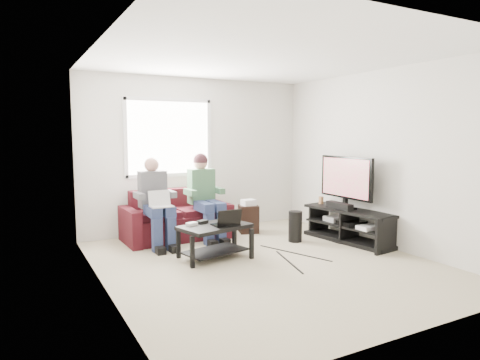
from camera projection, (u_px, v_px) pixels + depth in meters
name	position (u px, v px, depth m)	size (l,w,h in m)	color
floor	(265.00, 263.00, 5.52)	(4.50, 4.50, 0.00)	tan
ceiling	(267.00, 57.00, 5.23)	(4.50, 4.50, 0.00)	white
wall_back	(197.00, 155.00, 7.34)	(4.50, 4.50, 0.00)	silver
wall_front	(414.00, 180.00, 3.41)	(4.50, 4.50, 0.00)	silver
wall_left	(102.00, 169.00, 4.43)	(4.50, 4.50, 0.00)	silver
wall_right	(381.00, 159.00, 6.32)	(4.50, 4.50, 0.00)	silver
window	(169.00, 138.00, 7.06)	(1.48, 0.04, 1.28)	white
sofa	(176.00, 220.00, 6.81)	(1.65, 0.84, 0.77)	#401018
person_left	(156.00, 198.00, 6.34)	(0.40, 0.71, 1.31)	navy
person_right	(205.00, 191.00, 6.73)	(0.40, 0.71, 1.36)	navy
laptop_silver	(161.00, 203.00, 6.12)	(0.32, 0.22, 0.24)	silver
coffee_table	(215.00, 234.00, 5.71)	(1.01, 0.74, 0.45)	black
laptop_black	(225.00, 216.00, 5.67)	(0.34, 0.24, 0.24)	black
controller_a	(192.00, 224.00, 5.66)	(0.14, 0.09, 0.04)	silver
controller_b	(202.00, 222.00, 5.80)	(0.14, 0.09, 0.04)	black
controller_c	(230.00, 219.00, 5.96)	(0.14, 0.09, 0.04)	gray
tv_stand	(349.00, 227.00, 6.61)	(0.66, 1.58, 0.51)	black
tv	(346.00, 179.00, 6.62)	(0.12, 1.10, 0.81)	black
soundbar	(339.00, 206.00, 6.61)	(0.12, 0.50, 0.10)	black
drink_cup	(321.00, 200.00, 7.11)	(0.08, 0.08, 0.12)	#AD774A
console_white	(368.00, 228.00, 6.26)	(0.30, 0.22, 0.06)	silver
console_grey	(336.00, 219.00, 6.87)	(0.34, 0.26, 0.08)	gray
console_black	(352.00, 223.00, 6.56)	(0.38, 0.30, 0.07)	black
subwoofer	(295.00, 226.00, 6.61)	(0.21, 0.21, 0.48)	black
keyboard_floor	(334.00, 240.00, 6.66)	(0.13, 0.40, 0.02)	black
end_table	(249.00, 218.00, 7.22)	(0.31, 0.31, 0.56)	black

